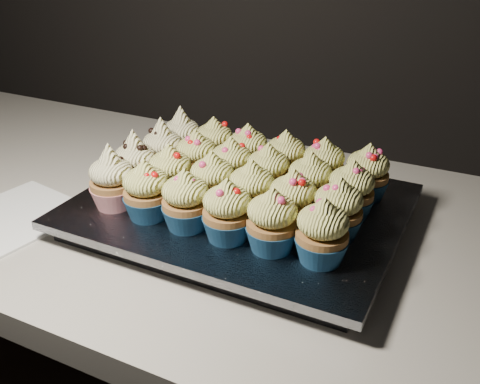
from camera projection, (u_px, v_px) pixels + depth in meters
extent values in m
cube|color=beige|center=(160.00, 206.00, 0.86)|extent=(2.44, 0.64, 0.04)
cube|color=white|center=(18.00, 215.00, 0.79)|extent=(0.19, 0.19, 0.00)
cube|color=black|center=(240.00, 216.00, 0.77)|extent=(0.41, 0.32, 0.02)
cube|color=silver|center=(240.00, 206.00, 0.76)|extent=(0.45, 0.35, 0.01)
cone|color=red|center=(114.00, 196.00, 0.74)|extent=(0.06, 0.06, 0.03)
ellipsoid|color=#FFF3B3|center=(111.00, 172.00, 0.73)|extent=(0.06, 0.06, 0.04)
cone|color=#FFF3B3|center=(109.00, 153.00, 0.71)|extent=(0.03, 0.03, 0.03)
cone|color=navy|center=(148.00, 207.00, 0.72)|extent=(0.06, 0.06, 0.03)
ellipsoid|color=#F6F37C|center=(146.00, 182.00, 0.70)|extent=(0.06, 0.06, 0.04)
cone|color=#F6F37C|center=(144.00, 165.00, 0.69)|extent=(0.03, 0.03, 0.02)
cone|color=navy|center=(187.00, 217.00, 0.69)|extent=(0.06, 0.06, 0.03)
ellipsoid|color=#F6F37C|center=(185.00, 191.00, 0.67)|extent=(0.06, 0.06, 0.04)
cone|color=#F6F37C|center=(184.00, 174.00, 0.66)|extent=(0.03, 0.03, 0.02)
cone|color=navy|center=(227.00, 228.00, 0.67)|extent=(0.06, 0.06, 0.03)
ellipsoid|color=#F6F37C|center=(227.00, 201.00, 0.65)|extent=(0.06, 0.06, 0.04)
cone|color=#F6F37C|center=(227.00, 184.00, 0.64)|extent=(0.03, 0.03, 0.02)
cone|color=navy|center=(271.00, 238.00, 0.65)|extent=(0.06, 0.06, 0.03)
ellipsoid|color=#F6F37C|center=(272.00, 211.00, 0.63)|extent=(0.06, 0.06, 0.04)
cone|color=#F6F37C|center=(273.00, 193.00, 0.62)|extent=(0.03, 0.03, 0.02)
cone|color=navy|center=(321.00, 250.00, 0.62)|extent=(0.06, 0.06, 0.03)
ellipsoid|color=#F6F37C|center=(323.00, 222.00, 0.61)|extent=(0.06, 0.06, 0.04)
cone|color=#F6F37C|center=(325.00, 204.00, 0.60)|extent=(0.03, 0.03, 0.02)
cone|color=red|center=(137.00, 180.00, 0.79)|extent=(0.06, 0.06, 0.03)
ellipsoid|color=#FFF3B3|center=(135.00, 156.00, 0.77)|extent=(0.06, 0.06, 0.04)
cone|color=#FFF3B3|center=(133.00, 138.00, 0.76)|extent=(0.03, 0.03, 0.03)
cone|color=navy|center=(171.00, 189.00, 0.76)|extent=(0.06, 0.06, 0.03)
ellipsoid|color=#F6F37C|center=(170.00, 165.00, 0.75)|extent=(0.06, 0.06, 0.04)
cone|color=#F6F37C|center=(169.00, 149.00, 0.74)|extent=(0.03, 0.03, 0.02)
cone|color=navy|center=(213.00, 197.00, 0.74)|extent=(0.06, 0.06, 0.03)
ellipsoid|color=#F6F37C|center=(212.00, 172.00, 0.72)|extent=(0.06, 0.06, 0.04)
cone|color=#F6F37C|center=(212.00, 156.00, 0.71)|extent=(0.03, 0.03, 0.02)
cone|color=navy|center=(251.00, 207.00, 0.72)|extent=(0.06, 0.06, 0.03)
ellipsoid|color=#F6F37C|center=(252.00, 181.00, 0.70)|extent=(0.06, 0.06, 0.04)
cone|color=#F6F37C|center=(252.00, 165.00, 0.69)|extent=(0.03, 0.03, 0.02)
cone|color=navy|center=(292.00, 217.00, 0.69)|extent=(0.06, 0.06, 0.03)
ellipsoid|color=#F6F37C|center=(293.00, 191.00, 0.67)|extent=(0.06, 0.06, 0.04)
cone|color=#F6F37C|center=(294.00, 174.00, 0.66)|extent=(0.03, 0.03, 0.02)
cone|color=navy|center=(336.00, 226.00, 0.67)|extent=(0.06, 0.06, 0.03)
ellipsoid|color=#F6F37C|center=(339.00, 199.00, 0.65)|extent=(0.06, 0.06, 0.04)
cone|color=#F6F37C|center=(340.00, 183.00, 0.64)|extent=(0.03, 0.03, 0.02)
cone|color=red|center=(164.00, 165.00, 0.84)|extent=(0.06, 0.06, 0.03)
ellipsoid|color=#FFF3B3|center=(162.00, 143.00, 0.82)|extent=(0.06, 0.06, 0.04)
cone|color=#FFF3B3|center=(161.00, 125.00, 0.81)|extent=(0.03, 0.03, 0.03)
cone|color=navy|center=(197.00, 172.00, 0.81)|extent=(0.06, 0.06, 0.03)
ellipsoid|color=#F6F37C|center=(196.00, 149.00, 0.80)|extent=(0.06, 0.06, 0.04)
cone|color=#F6F37C|center=(196.00, 134.00, 0.79)|extent=(0.03, 0.03, 0.02)
cone|color=navy|center=(231.00, 180.00, 0.79)|extent=(0.06, 0.06, 0.03)
ellipsoid|color=#F6F37C|center=(231.00, 157.00, 0.77)|extent=(0.06, 0.06, 0.04)
cone|color=#F6F37C|center=(231.00, 142.00, 0.76)|extent=(0.03, 0.03, 0.02)
cone|color=navy|center=(268.00, 188.00, 0.77)|extent=(0.06, 0.06, 0.03)
ellipsoid|color=#F6F37C|center=(268.00, 163.00, 0.75)|extent=(0.06, 0.06, 0.04)
cone|color=#F6F37C|center=(269.00, 148.00, 0.74)|extent=(0.03, 0.03, 0.02)
cone|color=navy|center=(309.00, 197.00, 0.74)|extent=(0.06, 0.06, 0.03)
ellipsoid|color=#F6F37C|center=(310.00, 172.00, 0.72)|extent=(0.06, 0.06, 0.04)
cone|color=#F6F37C|center=(311.00, 157.00, 0.71)|extent=(0.03, 0.03, 0.02)
cone|color=navy|center=(349.00, 207.00, 0.72)|extent=(0.06, 0.06, 0.03)
ellipsoid|color=#F6F37C|center=(352.00, 181.00, 0.70)|extent=(0.06, 0.06, 0.04)
cone|color=#F6F37C|center=(354.00, 165.00, 0.69)|extent=(0.03, 0.03, 0.02)
cone|color=red|center=(183.00, 152.00, 0.89)|extent=(0.06, 0.06, 0.03)
ellipsoid|color=#FFF3B3|center=(181.00, 130.00, 0.87)|extent=(0.06, 0.06, 0.04)
cone|color=#FFF3B3|center=(181.00, 114.00, 0.86)|extent=(0.03, 0.03, 0.03)
cone|color=navy|center=(214.00, 157.00, 0.87)|extent=(0.06, 0.06, 0.03)
ellipsoid|color=#F6F37C|center=(214.00, 135.00, 0.85)|extent=(0.06, 0.06, 0.04)
cone|color=#F6F37C|center=(214.00, 122.00, 0.84)|extent=(0.03, 0.03, 0.02)
cone|color=navy|center=(248.00, 165.00, 0.84)|extent=(0.06, 0.06, 0.03)
ellipsoid|color=#F6F37C|center=(248.00, 143.00, 0.82)|extent=(0.06, 0.06, 0.04)
cone|color=#F6F37C|center=(248.00, 128.00, 0.81)|extent=(0.03, 0.03, 0.02)
cone|color=navy|center=(285.00, 173.00, 0.81)|extent=(0.06, 0.06, 0.03)
ellipsoid|color=#F6F37C|center=(286.00, 149.00, 0.80)|extent=(0.06, 0.06, 0.04)
cone|color=#F6F37C|center=(286.00, 135.00, 0.79)|extent=(0.03, 0.03, 0.02)
cone|color=navy|center=(322.00, 181.00, 0.79)|extent=(0.06, 0.06, 0.03)
ellipsoid|color=#F6F37C|center=(324.00, 157.00, 0.77)|extent=(0.06, 0.06, 0.04)
cone|color=#F6F37C|center=(325.00, 142.00, 0.76)|extent=(0.03, 0.03, 0.02)
cone|color=navy|center=(365.00, 188.00, 0.77)|extent=(0.06, 0.06, 0.03)
ellipsoid|color=#F6F37C|center=(368.00, 164.00, 0.75)|extent=(0.06, 0.06, 0.04)
cone|color=#F6F37C|center=(370.00, 149.00, 0.74)|extent=(0.03, 0.03, 0.02)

